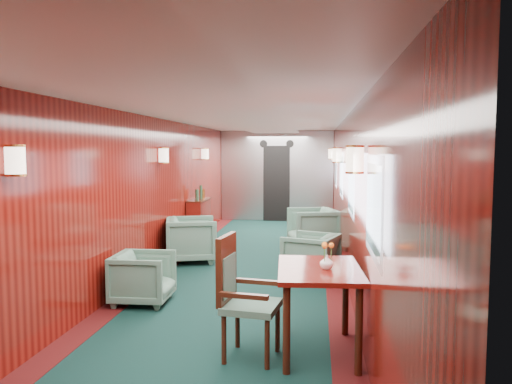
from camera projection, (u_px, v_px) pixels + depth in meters
room at (245, 167)px, 7.39m from camera, size 12.00×12.10×2.40m
bulkhead at (277, 176)px, 13.28m from camera, size 2.98×0.17×2.39m
windows_right at (346, 179)px, 7.47m from camera, size 0.02×8.60×0.80m
wall_sconces at (250, 156)px, 7.94m from camera, size 2.97×7.97×0.25m
dining_table at (319, 281)px, 4.60m from camera, size 0.82×1.12×0.81m
side_chair at (240, 291)px, 4.52m from camera, size 0.56×0.59×1.12m
credenza at (199, 220)px, 10.26m from camera, size 0.31×0.99×1.16m
flower_vase at (327, 262)px, 4.52m from camera, size 0.16×0.16×0.13m
armchair_left_near at (143, 278)px, 6.14m from camera, size 0.71×0.69×0.63m
armchair_left_far at (192, 239)px, 8.42m from camera, size 1.02×1.01×0.76m
armchair_right_near at (311, 256)px, 7.34m from camera, size 0.93×0.92×0.66m
armchair_right_far at (312, 228)px, 9.53m from camera, size 1.05×1.04×0.78m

